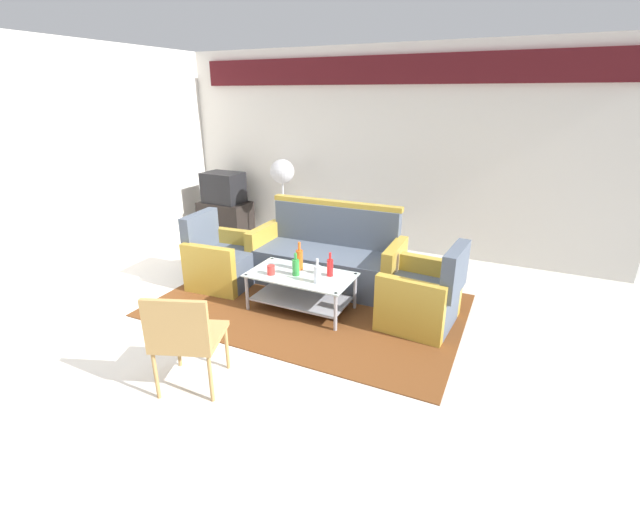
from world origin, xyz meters
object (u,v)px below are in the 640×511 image
object	(u,v)px
armchair_right	(423,298)
coffee_table	(301,286)
pedestal_fan	(282,176)
wicker_chair	(185,334)
couch	(327,259)
bottle_green	(296,267)
cup	(271,270)
armchair_left	(222,261)
bottle_orange	(299,259)
television	(224,187)
bottle_red	(330,267)
bottle_clear	(317,274)
tv_stand	(226,218)

from	to	relation	value
armchair_right	coffee_table	xyz separation A→B (m)	(-1.23, -0.25, -0.02)
pedestal_fan	wicker_chair	world-z (taller)	pedestal_fan
couch	armchair_right	xyz separation A→B (m)	(1.28, -0.50, -0.03)
bottle_green	cup	bearing A→B (deg)	-158.66
armchair_left	coffee_table	size ratio (longest dim) A/B	0.77
bottle_orange	television	distance (m)	2.93
coffee_table	bottle_red	xyz separation A→B (m)	(0.29, 0.09, 0.24)
armchair_right	cup	xyz separation A→B (m)	(-1.51, -0.39, 0.17)
wicker_chair	coffee_table	bearing A→B (deg)	63.71
bottle_green	bottle_clear	xyz separation A→B (m)	(0.28, -0.08, 0.01)
bottle_orange	cup	bearing A→B (deg)	-128.75
bottle_red	armchair_right	bearing A→B (deg)	9.37
bottle_green	wicker_chair	distance (m)	1.52
bottle_green	bottle_clear	bearing A→B (deg)	-15.48
tv_stand	bottle_clear	bearing A→B (deg)	-37.20
armchair_right	bottle_clear	distance (m)	1.08
armchair_left	bottle_green	bearing A→B (deg)	73.68
armchair_right	bottle_orange	distance (m)	1.34
couch	bottle_red	xyz separation A→B (m)	(0.34, -0.66, 0.19)
tv_stand	bottle_orange	bearing A→B (deg)	-37.37
coffee_table	cup	distance (m)	0.36
bottle_green	wicker_chair	xyz separation A→B (m)	(-0.12, -1.52, -0.01)
bottle_orange	bottle_clear	bearing A→B (deg)	-36.01
cup	bottle_orange	bearing A→B (deg)	51.25
tv_stand	bottle_green	bearing A→B (deg)	-39.25
bottle_red	cup	size ratio (longest dim) A/B	2.55
television	pedestal_fan	xyz separation A→B (m)	(1.07, 0.05, 0.25)
pedestal_fan	tv_stand	bearing A→B (deg)	-177.33
tv_stand	couch	bearing A→B (deg)	-25.82
armchair_right	bottle_clear	world-z (taller)	armchair_right
armchair_left	bottle_clear	distance (m)	1.47
bottle_red	coffee_table	bearing A→B (deg)	-162.36
couch	bottle_orange	bearing A→B (deg)	85.84
coffee_table	pedestal_fan	xyz separation A→B (m)	(-1.33, 1.94, 0.74)
bottle_clear	television	distance (m)	3.33
armchair_right	tv_stand	bearing A→B (deg)	70.24
wicker_chair	television	bearing A→B (deg)	102.42
bottle_green	bottle_red	bearing A→B (deg)	22.60
bottle_orange	tv_stand	size ratio (longest dim) A/B	0.38
couch	bottle_green	world-z (taller)	couch
bottle_green	bottle_clear	world-z (taller)	bottle_clear
cup	television	world-z (taller)	television
wicker_chair	bottle_green	bearing A→B (deg)	64.84
tv_stand	pedestal_fan	distance (m)	1.31
armchair_left	tv_stand	size ratio (longest dim) A/B	1.06
couch	bottle_red	size ratio (longest dim) A/B	7.12
armchair_right	television	size ratio (longest dim) A/B	1.40
armchair_left	television	bearing A→B (deg)	-148.73
bottle_orange	television	xyz separation A→B (m)	(-2.32, 1.78, 0.23)
bottle_red	pedestal_fan	distance (m)	2.50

